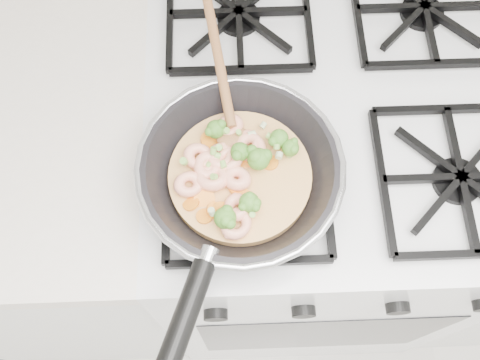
{
  "coord_description": "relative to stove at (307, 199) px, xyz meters",
  "views": [
    {
      "loc": [
        -0.17,
        1.26,
        1.61
      ],
      "look_at": [
        -0.16,
        1.55,
        0.93
      ],
      "focal_mm": 40.65,
      "sensor_mm": 36.0,
      "label": 1
    }
  ],
  "objects": [
    {
      "name": "stove",
      "position": [
        0.0,
        0.0,
        0.0
      ],
      "size": [
        0.6,
        0.6,
        0.92
      ],
      "color": "white",
      "rests_on": "ground"
    },
    {
      "name": "skillet",
      "position": [
        -0.16,
        -0.15,
        0.49
      ],
      "size": [
        0.28,
        0.59,
        0.08
      ],
      "rotation": [
        0.0,
        0.0,
        0.22
      ],
      "color": "black",
      "rests_on": "stove"
    }
  ]
}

